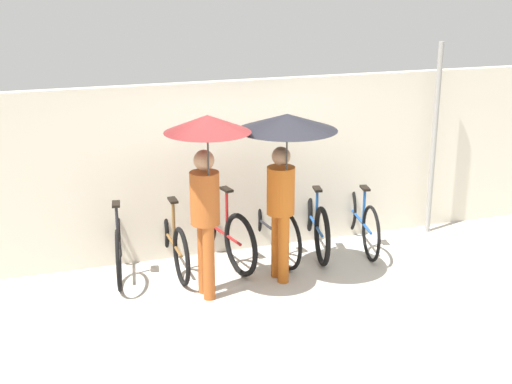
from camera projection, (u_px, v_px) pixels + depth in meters
ground_plane at (293, 316)px, 7.51m from camera, size 30.00×30.00×0.00m
back_wall at (237, 167)px, 8.98m from camera, size 11.13×0.12×2.20m
parked_bicycle_0 at (119, 243)px, 8.47m from camera, size 0.44×1.66×1.03m
parked_bicycle_1 at (171, 238)px, 8.65m from camera, size 0.44×1.75×1.10m
parked_bicycle_2 at (220, 230)px, 8.83m from camera, size 0.53×1.79×1.09m
parked_bicycle_3 at (267, 224)px, 9.05m from camera, size 0.44×1.84×1.04m
parked_bicycle_4 at (313, 220)px, 9.21m from camera, size 0.54×1.79×0.98m
parked_bicycle_5 at (359, 217)px, 9.35m from camera, size 0.51×1.76×1.09m
pedestrian_leading at (206, 161)px, 7.43m from camera, size 0.90×0.90×2.08m
pedestrian_center at (285, 147)px, 7.82m from camera, size 1.10×1.10×2.00m
awning_pole at (434, 140)px, 9.51m from camera, size 0.07×0.07×2.60m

